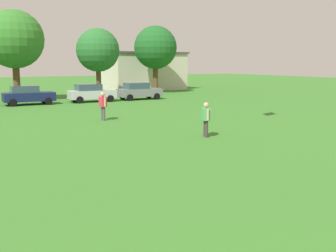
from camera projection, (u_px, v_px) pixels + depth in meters
ground_plane at (16, 113)px, 29.33m from camera, size 160.00×160.00×0.00m
adult_bystander at (206, 117)px, 19.86m from camera, size 0.47×0.79×1.72m
bystander_near_trees at (103, 104)px, 25.65m from camera, size 0.36×0.86×1.80m
parked_car_navy_1 at (28, 95)px, 35.20m from camera, size 4.30×2.02×1.68m
parked_car_silver_2 at (91, 93)px, 37.84m from camera, size 4.30×2.02×1.68m
parked_car_gray_3 at (139, 91)px, 40.29m from camera, size 4.30×2.02×1.68m
tree_center at (14, 39)px, 38.21m from camera, size 5.53×5.53×8.62m
tree_right at (98, 50)px, 44.25m from camera, size 4.73×4.73×7.38m
tree_far_right at (155, 48)px, 48.60m from camera, size 5.16×5.16×8.04m
house_left at (140, 71)px, 56.60m from camera, size 10.55×9.03×5.07m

